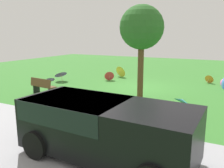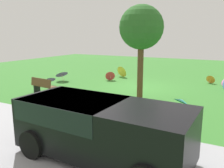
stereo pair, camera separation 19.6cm
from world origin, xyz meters
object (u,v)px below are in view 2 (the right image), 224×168
object	(u,v)px
van_dark	(97,124)
shade_tree	(141,28)
park_bench	(43,86)
parasol_yellow_0	(123,71)
parasol_red_0	(110,76)
parasol_purple_1	(62,74)
parasol_orange_0	(211,79)
parasol_teal_0	(182,101)
parasol_purple_0	(50,79)

from	to	relation	value
van_dark	shade_tree	size ratio (longest dim) A/B	1.00
park_bench	parasol_yellow_0	xyz separation A→B (m)	(-1.57, -7.01, -0.01)
parasol_yellow_0	parasol_red_0	bearing A→B (deg)	83.88
parasol_purple_1	parasol_orange_0	world-z (taller)	parasol_purple_1
parasol_red_0	parasol_purple_1	world-z (taller)	parasol_purple_1
parasol_teal_0	parasol_purple_0	bearing A→B (deg)	-6.64
park_bench	parasol_yellow_0	bearing A→B (deg)	-102.62
parasol_orange_0	parasol_red_0	bearing A→B (deg)	18.96
park_bench	parasol_purple_0	bearing A→B (deg)	-57.76
parasol_teal_0	parasol_orange_0	bearing A→B (deg)	-94.87
van_dark	shade_tree	bearing A→B (deg)	-79.86
parasol_purple_1	parasol_teal_0	bearing A→B (deg)	163.79
parasol_orange_0	parasol_yellow_0	distance (m)	6.43
park_bench	parasol_teal_0	distance (m)	7.44
parasol_teal_0	parasol_yellow_0	size ratio (longest dim) A/B	0.93
shade_tree	parasol_orange_0	size ratio (longest dim) A/B	7.07
parasol_purple_1	parasol_yellow_0	distance (m)	4.75
parasol_purple_0	parasol_orange_0	bearing A→B (deg)	-147.73
park_bench	shade_tree	distance (m)	6.20
parasol_yellow_0	park_bench	bearing A→B (deg)	77.38
parasol_teal_0	parasol_red_0	bearing A→B (deg)	-36.71
van_dark	parasol_red_0	size ratio (longest dim) A/B	6.03
van_dark	parasol_teal_0	xyz separation A→B (m)	(-1.15, -5.22, -0.52)
van_dark	shade_tree	world-z (taller)	shade_tree
parasol_teal_0	parasol_red_0	xyz separation A→B (m)	(6.01, -4.48, -0.04)
park_bench	parasol_purple_0	size ratio (longest dim) A/B	1.79
parasol_teal_0	parasol_yellow_0	distance (m)	8.51
parasol_purple_0	park_bench	bearing A→B (deg)	122.24
parasol_teal_0	shade_tree	bearing A→B (deg)	-14.44
van_dark	parasol_teal_0	world-z (taller)	van_dark
parasol_purple_0	parasol_red_0	world-z (taller)	parasol_red_0
parasol_teal_0	parasol_purple_1	bearing A→B (deg)	-16.21
parasol_teal_0	parasol_yellow_0	bearing A→B (deg)	-46.78
parasol_yellow_0	parasol_orange_0	bearing A→B (deg)	-175.14
park_bench	parasol_red_0	bearing A→B (deg)	-104.67
parasol_purple_0	parasol_yellow_0	size ratio (longest dim) A/B	0.90
parasol_red_0	parasol_purple_1	bearing A→B (deg)	33.00
parasol_red_0	parasol_orange_0	distance (m)	6.96
park_bench	parasol_orange_0	distance (m)	10.98
park_bench	parasol_purple_0	xyz separation A→B (m)	(1.14, -1.80, -0.02)
park_bench	parasol_red_0	size ratio (longest dim) A/B	2.13
parasol_purple_0	parasol_yellow_0	world-z (taller)	parasol_yellow_0
van_dark	parasol_teal_0	distance (m)	5.37
parasol_red_0	parasol_purple_0	bearing A→B (deg)	54.16
park_bench	parasol_yellow_0	size ratio (longest dim) A/B	1.60
parasol_orange_0	van_dark	bearing A→B (deg)	81.77
van_dark	parasol_teal_0	bearing A→B (deg)	-102.47
van_dark	parasol_orange_0	xyz separation A→B (m)	(-1.73, -11.96, -0.62)
parasol_teal_0	parasol_purple_1	world-z (taller)	parasol_purple_1
van_dark	park_bench	xyz separation A→B (m)	(6.24, -4.41, -0.45)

